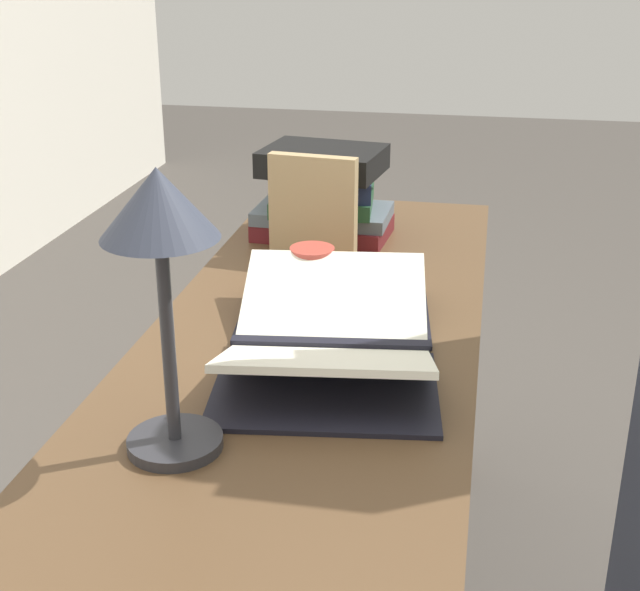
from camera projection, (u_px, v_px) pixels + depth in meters
The scene contains 6 objects.
reading_desk at pixel (318, 378), 1.63m from camera, with size 1.59×0.57×0.76m.
open_book at pixel (330, 337), 1.47m from camera, with size 0.58×0.40×0.09m.
book_stack_tall at pixel (323, 194), 1.99m from camera, with size 0.24×0.31×0.20m.
book_standing_upright at pixel (313, 208), 1.86m from camera, with size 0.05×0.19×0.22m.
reading_lamp at pixel (161, 239), 1.09m from camera, with size 0.15×0.15×0.39m.
coffee_mug at pixel (313, 270), 1.70m from camera, with size 0.09×0.12×0.09m.
Camera 1 is at (-1.42, -0.28, 1.41)m, focal length 50.00 mm.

